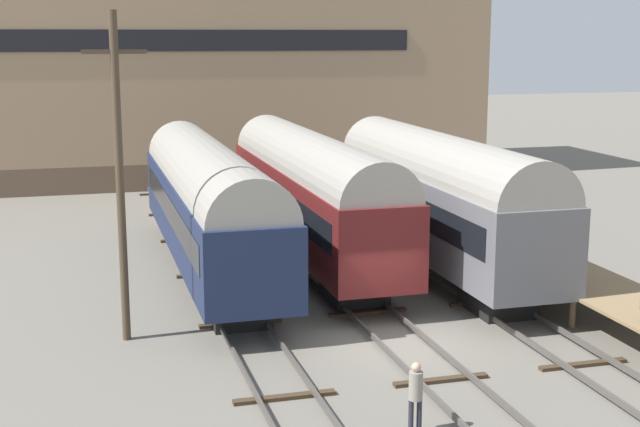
% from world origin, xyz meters
% --- Properties ---
extents(ground_plane, '(200.00, 200.00, 0.00)m').
position_xyz_m(ground_plane, '(0.00, 0.00, 0.00)').
color(ground_plane, '#6B665B').
extents(track_left, '(2.60, 60.00, 0.26)m').
position_xyz_m(track_left, '(-4.19, 0.00, 0.14)').
color(track_left, '#4C4742').
rests_on(track_left, ground).
extents(track_middle, '(2.60, 60.00, 0.26)m').
position_xyz_m(track_middle, '(0.00, 0.00, 0.14)').
color(track_middle, '#4C4742').
rests_on(track_middle, ground).
extents(track_right, '(2.60, 60.00, 0.26)m').
position_xyz_m(track_right, '(4.19, 0.00, 0.14)').
color(track_right, '#4C4742').
rests_on(track_right, ground).
extents(train_car_maroon, '(2.96, 17.07, 5.15)m').
position_xyz_m(train_car_maroon, '(0.00, 10.03, 2.93)').
color(train_car_maroon, black).
rests_on(train_car_maroon, ground).
extents(train_car_grey, '(3.09, 15.44, 5.30)m').
position_xyz_m(train_car_grey, '(4.19, 7.17, 3.00)').
color(train_car_grey, black).
rests_on(train_car_grey, ground).
extents(train_car_navy, '(3.01, 17.79, 5.01)m').
position_xyz_m(train_car_navy, '(-4.19, 9.20, 2.84)').
color(train_car_navy, black).
rests_on(train_car_navy, ground).
extents(station_platform, '(2.79, 15.73, 1.09)m').
position_xyz_m(station_platform, '(6.90, 0.03, 1.01)').
color(station_platform, '#8C704C').
rests_on(station_platform, ground).
extents(person_worker, '(0.32, 0.32, 1.68)m').
position_xyz_m(person_worker, '(-1.77, -5.64, 1.01)').
color(person_worker, '#282833').
rests_on(person_worker, ground).
extents(utility_pole, '(1.80, 0.24, 9.58)m').
position_xyz_m(utility_pole, '(-7.69, 2.58, 4.95)').
color(utility_pole, '#473828').
rests_on(utility_pole, ground).
extents(warehouse_building, '(37.07, 11.73, 15.59)m').
position_xyz_m(warehouse_building, '(-2.13, 34.05, 7.79)').
color(warehouse_building, brown).
rests_on(warehouse_building, ground).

